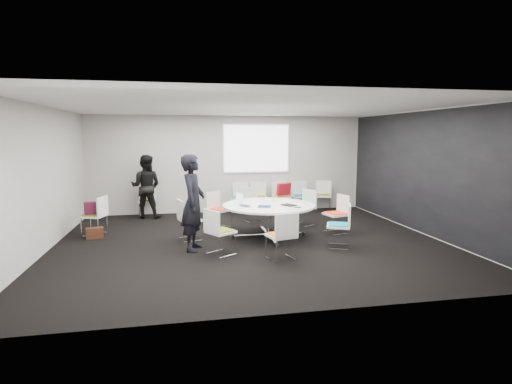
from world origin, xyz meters
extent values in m
cube|color=black|center=(0.00, 0.00, -0.02)|extent=(8.00, 7.00, 0.04)
cube|color=white|center=(0.00, 0.00, 2.82)|extent=(8.00, 7.00, 0.04)
cube|color=#ABA6A1|center=(0.00, 3.52, 1.40)|extent=(8.00, 0.04, 2.80)
cube|color=#ABA6A1|center=(0.00, -3.52, 1.40)|extent=(8.00, 0.04, 2.80)
cube|color=#ABA6A1|center=(-4.02, 0.00, 1.40)|extent=(0.04, 7.00, 2.80)
cube|color=#ABA6A1|center=(4.02, 0.00, 1.40)|extent=(0.04, 7.00, 2.80)
cube|color=black|center=(3.99, 0.00, 1.40)|extent=(0.01, 6.94, 2.74)
cube|color=silver|center=(0.46, 0.30, 0.04)|extent=(0.90, 0.90, 0.08)
cylinder|color=silver|center=(0.46, 0.30, 0.36)|extent=(0.10, 0.10, 0.65)
cylinder|color=white|center=(0.46, 0.30, 0.71)|extent=(2.02, 2.02, 0.04)
cube|color=white|center=(0.80, 3.46, 1.85)|extent=(1.90, 0.03, 1.35)
cube|color=silver|center=(2.04, 0.36, 0.21)|extent=(0.50, 0.50, 0.42)
cube|color=white|center=(2.04, 0.36, 0.44)|extent=(0.53, 0.55, 0.04)
cube|color=red|center=(2.04, 0.36, 0.47)|extent=(0.46, 0.48, 0.03)
cube|color=white|center=(2.25, 0.41, 0.67)|extent=(0.14, 0.46, 0.42)
cube|color=silver|center=(1.59, 1.30, 0.21)|extent=(0.57, 0.57, 0.42)
cube|color=white|center=(1.59, 1.30, 0.44)|extent=(0.61, 0.62, 0.04)
cube|color=#098273|center=(1.59, 1.30, 0.47)|extent=(0.53, 0.54, 0.03)
cube|color=white|center=(1.77, 1.41, 0.67)|extent=(0.26, 0.42, 0.42)
cube|color=silver|center=(0.43, 1.96, 0.21)|extent=(0.54, 0.54, 0.42)
cube|color=white|center=(0.43, 1.96, 0.44)|extent=(0.58, 0.57, 0.04)
cube|color=olive|center=(0.43, 1.96, 0.47)|extent=(0.50, 0.49, 0.03)
cube|color=white|center=(0.36, 2.16, 0.67)|extent=(0.45, 0.19, 0.42)
cube|color=silver|center=(-0.51, 1.36, 0.21)|extent=(0.59, 0.59, 0.42)
cube|color=white|center=(-0.51, 1.36, 0.44)|extent=(0.64, 0.63, 0.04)
cube|color=red|center=(-0.51, 1.36, 0.47)|extent=(0.55, 0.55, 0.03)
cube|color=white|center=(-0.65, 1.52, 0.67)|extent=(0.37, 0.33, 0.42)
cube|color=silver|center=(-1.24, 0.39, 0.21)|extent=(0.51, 0.51, 0.42)
cube|color=white|center=(-1.24, 0.39, 0.44)|extent=(0.54, 0.56, 0.04)
cube|color=#086F7C|center=(-1.24, 0.39, 0.47)|extent=(0.47, 0.48, 0.03)
cube|color=white|center=(-1.44, 0.34, 0.67)|extent=(0.15, 0.45, 0.42)
cube|color=silver|center=(-0.71, -0.82, 0.21)|extent=(0.58, 0.58, 0.42)
cube|color=white|center=(-0.71, -0.82, 0.44)|extent=(0.62, 0.62, 0.04)
cube|color=#607116|center=(-0.71, -0.82, 0.47)|extent=(0.54, 0.54, 0.03)
cube|color=white|center=(-0.88, -0.93, 0.67)|extent=(0.28, 0.41, 0.42)
cube|color=silver|center=(0.33, -1.33, 0.21)|extent=(0.51, 0.51, 0.42)
cube|color=white|center=(0.33, -1.33, 0.44)|extent=(0.55, 0.54, 0.04)
cube|color=#DA6011|center=(0.33, -1.33, 0.47)|extent=(0.48, 0.47, 0.03)
cube|color=white|center=(0.38, -1.53, 0.67)|extent=(0.45, 0.15, 0.42)
cube|color=silver|center=(1.65, -0.76, 0.21)|extent=(0.55, 0.55, 0.42)
cube|color=white|center=(1.65, -0.76, 0.44)|extent=(0.58, 0.59, 0.04)
cube|color=#0C6C89|center=(1.65, -0.76, 0.47)|extent=(0.50, 0.52, 0.03)
cube|color=white|center=(1.84, -0.84, 0.67)|extent=(0.21, 0.44, 0.42)
cube|color=silver|center=(0.24, 3.13, 0.21)|extent=(0.53, 0.53, 0.42)
cube|color=white|center=(0.24, 3.13, 0.44)|extent=(0.57, 0.56, 0.04)
cube|color=#087573|center=(0.24, 3.13, 0.47)|extent=(0.50, 0.48, 0.03)
cube|color=white|center=(0.30, 3.33, 0.67)|extent=(0.45, 0.17, 0.42)
cube|color=silver|center=(0.81, 3.15, 0.21)|extent=(0.47, 0.47, 0.42)
cube|color=white|center=(0.81, 3.15, 0.44)|extent=(0.51, 0.49, 0.04)
cube|color=#696E17|center=(0.81, 3.15, 0.47)|extent=(0.44, 0.43, 0.03)
cube|color=white|center=(0.83, 3.36, 0.67)|extent=(0.46, 0.09, 0.42)
cube|color=silver|center=(1.50, 3.15, 0.21)|extent=(0.48, 0.48, 0.42)
cube|color=white|center=(1.50, 3.15, 0.44)|extent=(0.52, 0.50, 0.04)
cube|color=orange|center=(1.50, 3.15, 0.47)|extent=(0.45, 0.44, 0.03)
cube|color=white|center=(1.47, 3.36, 0.67)|extent=(0.46, 0.10, 0.42)
cube|color=silver|center=(2.07, 3.12, 0.21)|extent=(0.44, 0.44, 0.42)
cube|color=white|center=(2.07, 3.12, 0.44)|extent=(0.48, 0.46, 0.04)
cube|color=#0D6289|center=(2.07, 3.12, 0.47)|extent=(0.42, 0.40, 0.03)
cube|color=white|center=(2.08, 3.33, 0.67)|extent=(0.46, 0.06, 0.42)
cube|color=silver|center=(2.78, 3.13, 0.21)|extent=(0.55, 0.55, 0.42)
cube|color=white|center=(2.78, 3.13, 0.44)|extent=(0.59, 0.58, 0.04)
cube|color=olive|center=(2.78, 3.13, 0.47)|extent=(0.51, 0.50, 0.03)
cube|color=white|center=(2.86, 3.32, 0.67)|extent=(0.44, 0.21, 0.42)
cube|color=silver|center=(-3.35, 1.22, 0.21)|extent=(0.53, 0.53, 0.42)
cube|color=white|center=(-3.35, 1.22, 0.44)|extent=(0.56, 0.57, 0.04)
cube|color=#606E18|center=(-3.35, 1.22, 0.47)|extent=(0.48, 0.50, 0.03)
cube|color=white|center=(-3.15, 1.16, 0.67)|extent=(0.18, 0.45, 0.42)
cube|color=silver|center=(-2.34, 3.15, 0.21)|extent=(0.43, 0.43, 0.42)
cube|color=white|center=(-2.34, 3.15, 0.44)|extent=(0.47, 0.45, 0.04)
cube|color=olive|center=(-2.34, 3.15, 0.47)|extent=(0.41, 0.39, 0.03)
cube|color=white|center=(-2.35, 3.36, 0.67)|extent=(0.46, 0.05, 0.42)
imported|color=black|center=(-1.19, -0.38, 0.94)|extent=(0.61, 0.78, 1.87)
imported|color=black|center=(-2.34, 3.00, 0.86)|extent=(0.95, 0.81, 1.72)
imported|color=#333338|center=(-0.05, 0.23, 0.74)|extent=(0.33, 0.36, 0.02)
cube|color=silver|center=(-0.16, 0.46, 0.86)|extent=(0.11, 0.29, 0.22)
cube|color=black|center=(0.86, 0.10, 0.74)|extent=(0.34, 0.37, 0.02)
cube|color=navy|center=(0.31, 0.04, 0.74)|extent=(0.31, 0.27, 0.03)
cube|color=silver|center=(0.95, 0.61, 0.73)|extent=(0.37, 0.33, 0.00)
cube|color=white|center=(1.05, 0.30, 0.73)|extent=(0.35, 0.30, 0.00)
cylinder|color=white|center=(0.66, 0.66, 0.78)|extent=(0.08, 0.08, 0.09)
cube|color=black|center=(0.97, -0.20, 0.73)|extent=(0.15, 0.10, 0.01)
cube|color=#4C142B|center=(-3.35, 1.22, 0.62)|extent=(0.42, 0.24, 0.28)
cube|color=#3F1F14|center=(-3.29, 0.89, 0.12)|extent=(0.38, 0.23, 0.24)
cube|color=#AE1522|center=(1.50, 2.94, 0.70)|extent=(0.47, 0.32, 0.36)
camera|label=1|loc=(-1.43, -8.10, 2.22)|focal=28.00mm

